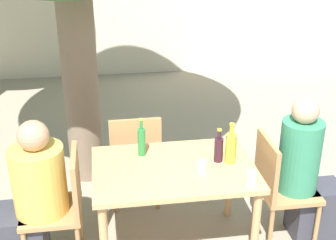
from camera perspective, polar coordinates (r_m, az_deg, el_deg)
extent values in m
cylinder|color=#7A6651|center=(4.53, -10.60, 4.20)|extent=(0.34, 0.34, 1.95)
cube|color=tan|center=(3.53, 0.73, -6.01)|extent=(1.22, 0.82, 0.04)
cylinder|color=tan|center=(3.57, 10.58, -13.24)|extent=(0.06, 0.06, 0.70)
cylinder|color=tan|center=(3.99, -8.02, -8.60)|extent=(0.06, 0.06, 0.70)
cylinder|color=tan|center=(4.12, 7.52, -7.38)|extent=(0.06, 0.06, 0.70)
cube|color=#A87A4C|center=(3.67, -14.03, -10.71)|extent=(0.44, 0.44, 0.04)
cube|color=#A87A4C|center=(3.52, -11.17, -7.32)|extent=(0.04, 0.44, 0.45)
cylinder|color=#A87A4C|center=(3.98, -16.25, -11.96)|extent=(0.04, 0.04, 0.42)
cylinder|color=#A87A4C|center=(3.94, -10.67, -11.74)|extent=(0.04, 0.04, 0.42)
cube|color=#A87A4C|center=(3.91, 14.40, -8.34)|extent=(0.44, 0.44, 0.04)
cube|color=#A87A4C|center=(3.72, 11.93, -5.54)|extent=(0.04, 0.44, 0.45)
cylinder|color=#A87A4C|center=(3.97, 17.68, -12.26)|extent=(0.04, 0.04, 0.42)
cylinder|color=#A87A4C|center=(4.25, 15.53, -9.31)|extent=(0.04, 0.04, 0.42)
cylinder|color=#A87A4C|center=(3.83, 12.41, -13.07)|extent=(0.04, 0.04, 0.42)
cylinder|color=#A87A4C|center=(4.12, 10.60, -9.93)|extent=(0.04, 0.04, 0.42)
cube|color=#A87A4C|center=(4.27, -4.10, -4.55)|extent=(0.44, 0.44, 0.04)
cube|color=#A87A4C|center=(3.98, -3.96, -2.88)|extent=(0.44, 0.04, 0.45)
cylinder|color=#A87A4C|center=(4.57, -1.83, -5.76)|extent=(0.04, 0.04, 0.42)
cylinder|color=#A87A4C|center=(4.54, -6.62, -6.08)|extent=(0.04, 0.04, 0.42)
cylinder|color=#A87A4C|center=(4.24, -1.21, -8.33)|extent=(0.04, 0.04, 0.42)
cylinder|color=#A87A4C|center=(4.22, -6.39, -8.69)|extent=(0.04, 0.04, 0.42)
cube|color=#383842|center=(3.83, -17.66, -13.44)|extent=(0.40, 0.35, 0.46)
cylinder|color=gold|center=(3.53, -15.45, -7.07)|extent=(0.39, 0.39, 0.52)
sphere|color=tan|center=(3.36, -16.13, -1.86)|extent=(0.22, 0.22, 0.22)
cube|color=#383842|center=(4.13, 17.49, -10.39)|extent=(0.40, 0.29, 0.46)
cylinder|color=#337F5B|center=(3.78, 15.74, -4.26)|extent=(0.32, 0.32, 0.59)
sphere|color=tan|center=(3.61, 16.43, 1.12)|extent=(0.21, 0.21, 0.21)
cylinder|color=#287A38|center=(3.63, -3.23, -2.72)|extent=(0.06, 0.06, 0.22)
cylinder|color=#287A38|center=(3.56, -3.29, -0.57)|extent=(0.02, 0.02, 0.08)
cylinder|color=gold|center=(3.54, -3.31, 0.08)|extent=(0.03, 0.03, 0.01)
cylinder|color=gold|center=(3.55, 7.66, -3.47)|extent=(0.08, 0.08, 0.23)
cylinder|color=gold|center=(3.48, 7.80, -1.21)|extent=(0.03, 0.03, 0.08)
cylinder|color=gold|center=(3.46, 7.85, -0.52)|extent=(0.04, 0.04, 0.01)
cylinder|color=#331923|center=(3.57, 6.18, -3.64)|extent=(0.07, 0.07, 0.19)
cylinder|color=#331923|center=(3.51, 6.28, -1.79)|extent=(0.03, 0.03, 0.07)
cylinder|color=gold|center=(3.49, 6.31, -1.21)|extent=(0.03, 0.03, 0.01)
cylinder|color=silver|center=(3.31, 10.09, -7.06)|extent=(0.07, 0.07, 0.11)
cylinder|color=white|center=(3.44, 4.13, -5.67)|extent=(0.07, 0.07, 0.09)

